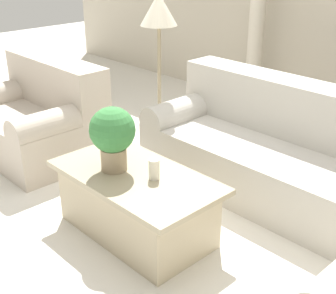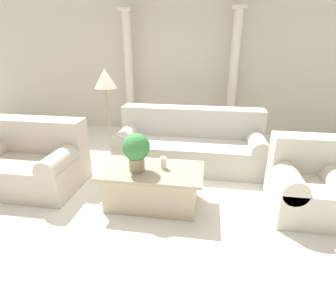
% 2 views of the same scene
% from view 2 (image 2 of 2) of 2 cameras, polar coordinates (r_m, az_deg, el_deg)
% --- Properties ---
extents(ground_plane, '(16.00, 16.00, 0.00)m').
position_cam_2_polar(ground_plane, '(3.81, -4.06, -8.33)').
color(ground_plane, silver).
extents(wall_back, '(10.00, 0.06, 3.20)m').
position_cam_2_polar(wall_back, '(5.96, 1.60, 18.74)').
color(wall_back, beige).
rests_on(wall_back, ground_plane).
extents(sofa_long, '(2.35, 0.95, 0.91)m').
position_cam_2_polar(sofa_long, '(4.34, 4.83, 0.74)').
color(sofa_long, '#B7B2A8').
rests_on(sofa_long, ground_plane).
extents(loveseat, '(1.38, 0.95, 0.91)m').
position_cam_2_polar(loveseat, '(4.15, -27.53, -2.63)').
color(loveseat, '#BCAF9F').
rests_on(loveseat, ground_plane).
extents(coffee_table, '(1.25, 0.68, 0.48)m').
position_cam_2_polar(coffee_table, '(3.29, -3.49, -8.54)').
color(coffee_table, tan).
rests_on(coffee_table, ground_plane).
extents(potted_plant, '(0.32, 0.32, 0.47)m').
position_cam_2_polar(potted_plant, '(3.06, -6.94, -0.54)').
color(potted_plant, '#937F60').
rests_on(potted_plant, coffee_table).
extents(pillar_candle, '(0.07, 0.07, 0.14)m').
position_cam_2_polar(pillar_candle, '(3.17, -0.97, -3.47)').
color(pillar_candle, silver).
rests_on(pillar_candle, coffee_table).
extents(floor_lamp, '(0.34, 0.34, 1.55)m').
position_cam_2_polar(floor_lamp, '(4.23, -13.44, 13.10)').
color(floor_lamp, gray).
rests_on(floor_lamp, ground_plane).
extents(column_left, '(0.26, 0.26, 2.55)m').
position_cam_2_polar(column_left, '(5.87, -8.44, 15.57)').
color(column_left, beige).
rests_on(column_left, ground_plane).
extents(column_right, '(0.26, 0.26, 2.55)m').
position_cam_2_polar(column_right, '(5.63, 14.04, 14.92)').
color(column_right, beige).
rests_on(column_right, ground_plane).
extents(armchair, '(0.82, 0.84, 0.88)m').
position_cam_2_polar(armchair, '(3.54, 28.14, -6.89)').
color(armchair, beige).
rests_on(armchair, ground_plane).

